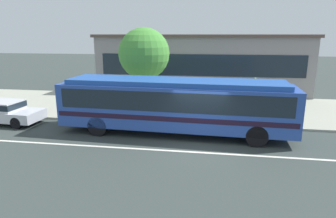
{
  "coord_description": "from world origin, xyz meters",
  "views": [
    {
      "loc": [
        0.58,
        -12.78,
        4.98
      ],
      "look_at": [
        -1.65,
        1.5,
        1.3
      ],
      "focal_mm": 31.56,
      "sensor_mm": 36.0,
      "label": 1
    }
  ],
  "objects": [
    {
      "name": "ground_plane",
      "position": [
        0.0,
        0.0,
        0.0
      ],
      "size": [
        120.0,
        120.0,
        0.0
      ],
      "primitive_type": "plane",
      "color": "#333C3A"
    },
    {
      "name": "sidewalk_slab",
      "position": [
        0.0,
        6.96,
        0.06
      ],
      "size": [
        60.0,
        8.0,
        0.12
      ],
      "primitive_type": "cube",
      "color": "#9D9F8E",
      "rests_on": "ground_plane"
    },
    {
      "name": "lane_stripe_center",
      "position": [
        0.0,
        -0.8,
        0.0
      ],
      "size": [
        56.0,
        0.16,
        0.01
      ],
      "primitive_type": "cube",
      "color": "silver",
      "rests_on": "ground_plane"
    },
    {
      "name": "transit_bus",
      "position": [
        -1.29,
        1.61,
        1.62
      ],
      "size": [
        11.77,
        3.05,
        2.79
      ],
      "color": "#27489F",
      "rests_on": "ground_plane"
    },
    {
      "name": "sedan_behind_bus",
      "position": [
        -11.41,
        1.89,
        0.72
      ],
      "size": [
        4.63,
        2.03,
        1.29
      ],
      "color": "silver",
      "rests_on": "ground_plane"
    },
    {
      "name": "pedestrian_waiting_near_sign",
      "position": [
        -2.16,
        3.82,
        1.07
      ],
      "size": [
        0.43,
        0.43,
        1.63
      ],
      "color": "#686B4A",
      "rests_on": "sidewalk_slab"
    },
    {
      "name": "pedestrian_walking_along_curb",
      "position": [
        2.94,
        4.91,
        1.13
      ],
      "size": [
        0.41,
        0.41,
        1.73
      ],
      "color": "#7C6852",
      "rests_on": "sidewalk_slab"
    },
    {
      "name": "bus_stop_sign",
      "position": [
        2.77,
        3.27,
        1.78
      ],
      "size": [
        0.08,
        0.44,
        2.6
      ],
      "color": "gray",
      "rests_on": "sidewalk_slab"
    },
    {
      "name": "street_tree_near_stop",
      "position": [
        -3.95,
        6.17,
        3.73
      ],
      "size": [
        3.33,
        3.33,
        5.29
      ],
      "color": "brown",
      "rests_on": "sidewalk_slab"
    },
    {
      "name": "station_building",
      "position": [
        -0.53,
        14.09,
        2.48
      ],
      "size": [
        17.78,
        7.19,
        4.95
      ],
      "color": "gray",
      "rests_on": "ground_plane"
    }
  ]
}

